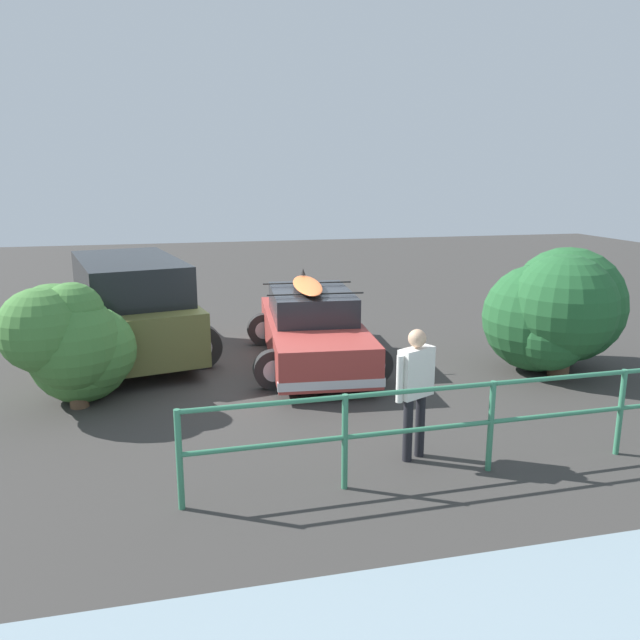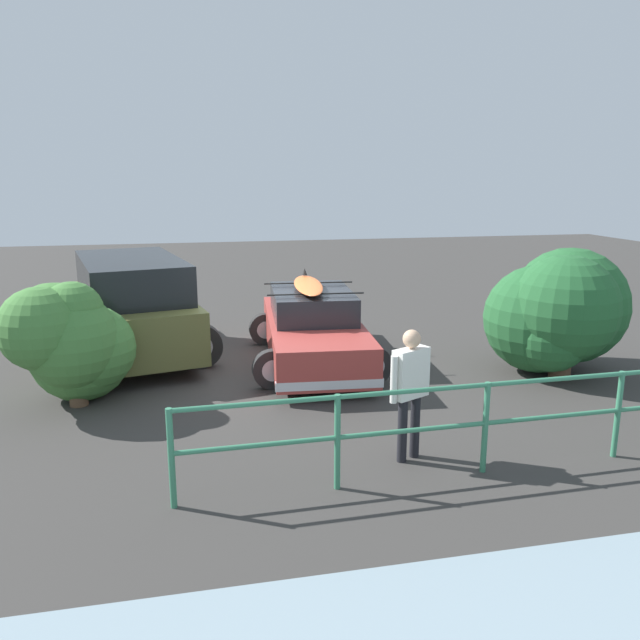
{
  "view_description": "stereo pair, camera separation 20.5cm",
  "coord_description": "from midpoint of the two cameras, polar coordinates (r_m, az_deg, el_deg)",
  "views": [
    {
      "loc": [
        1.72,
        11.08,
        3.43
      ],
      "look_at": [
        -0.71,
        0.73,
        0.95
      ],
      "focal_mm": 35.0,
      "sensor_mm": 36.0,
      "label": 1
    },
    {
      "loc": [
        1.52,
        11.13,
        3.43
      ],
      "look_at": [
        -0.71,
        0.73,
        0.95
      ],
      "focal_mm": 35.0,
      "sensor_mm": 36.0,
      "label": 2
    }
  ],
  "objects": [
    {
      "name": "bush_near_right",
      "position": [
        10.1,
        -22.39,
        -1.82
      ],
      "size": [
        1.89,
        1.92,
        1.93
      ],
      "color": "brown",
      "rests_on": "ground"
    },
    {
      "name": "railing_fence",
      "position": [
        7.58,
        14.67,
        -8.13
      ],
      "size": [
        7.21,
        0.21,
        1.11
      ],
      "color": "#387F5B",
      "rests_on": "ground"
    },
    {
      "name": "bush_near_left",
      "position": [
        11.63,
        20.27,
        0.71
      ],
      "size": [
        2.63,
        2.48,
        2.19
      ],
      "color": "brown",
      "rests_on": "ground"
    },
    {
      "name": "person_bystander",
      "position": [
        7.63,
        7.97,
        -5.66
      ],
      "size": [
        0.59,
        0.37,
        1.65
      ],
      "color": "black",
      "rests_on": "ground"
    },
    {
      "name": "suv_car",
      "position": [
        12.43,
        -17.37,
        1.17
      ],
      "size": [
        3.24,
        4.67,
        1.91
      ],
      "color": "brown",
      "rests_on": "ground"
    },
    {
      "name": "ground_plane",
      "position": [
        11.74,
        -4.72,
        -3.96
      ],
      "size": [
        44.0,
        44.0,
        0.02
      ],
      "primitive_type": "cube",
      "color": "#383533",
      "rests_on": "ground"
    },
    {
      "name": "sedan_car",
      "position": [
        11.6,
        -1.22,
        -0.78
      ],
      "size": [
        2.56,
        4.57,
        1.63
      ],
      "color": "#9E3833",
      "rests_on": "ground"
    }
  ]
}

